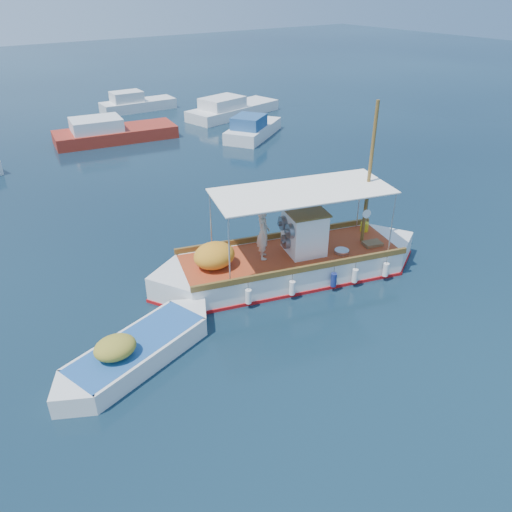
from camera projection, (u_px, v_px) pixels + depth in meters
ground at (278, 284)px, 18.09m from camera, size 160.00×160.00×0.00m
fishing_caique at (288, 263)px, 18.26m from camera, size 10.08×4.84×6.40m
dinghy at (137, 353)px, 14.33m from camera, size 5.46×2.75×1.39m
bg_boat_n at (112, 133)px, 33.49m from camera, size 8.26×3.98×1.80m
bg_boat_ne at (252, 130)px, 34.22m from camera, size 5.73×4.83×1.80m
bg_boat_e at (231, 110)px, 39.33m from camera, size 8.31×4.17×1.80m
bg_boat_far_n at (136, 104)px, 40.97m from camera, size 6.07×2.28×1.80m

